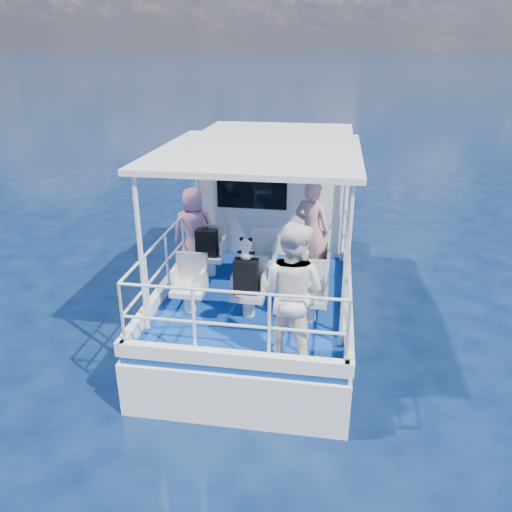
{
  "coord_description": "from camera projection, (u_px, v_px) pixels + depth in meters",
  "views": [
    {
      "loc": [
        1.13,
        -7.51,
        4.56
      ],
      "look_at": [
        -0.0,
        -0.4,
        1.55
      ],
      "focal_mm": 35.0,
      "sensor_mm": 36.0,
      "label": 1
    }
  ],
  "objects": [
    {
      "name": "deck",
      "position": [
        268.0,
        262.0,
        9.34
      ],
      "size": [
        2.9,
        6.9,
        0.1
      ],
      "primitive_type": "cube",
      "color": "navy",
      "rests_on": "hull"
    },
    {
      "name": "seat_stbd_fwd",
      "position": [
        314.0,
        271.0,
        8.39
      ],
      "size": [
        0.48,
        0.46,
        0.38
      ],
      "primitive_type": "cube",
      "color": "silver",
      "rests_on": "deck"
    },
    {
      "name": "seat_center_aft",
      "position": [
        249.0,
        303.0,
        7.34
      ],
      "size": [
        0.48,
        0.46,
        0.38
      ],
      "primitive_type": "cube",
      "color": "silver",
      "rests_on": "deck"
    },
    {
      "name": "seat_port_aft",
      "position": [
        190.0,
        299.0,
        7.47
      ],
      "size": [
        0.48,
        0.46,
        0.38
      ],
      "primitive_type": "cube",
      "color": "silver",
      "rests_on": "deck"
    },
    {
      "name": "canopy_posts",
      "position": [
        258.0,
        226.0,
        7.76
      ],
      "size": [
        2.77,
        2.97,
        2.2
      ],
      "color": "white",
      "rests_on": "deck"
    },
    {
      "name": "backpack_center",
      "position": [
        246.0,
        276.0,
        7.14
      ],
      "size": [
        0.34,
        0.19,
        0.52
      ],
      "primitive_type": "cube",
      "color": "black",
      "rests_on": "seat_center_aft"
    },
    {
      "name": "panda",
      "position": [
        246.0,
        249.0,
        6.99
      ],
      "size": [
        0.22,
        0.18,
        0.33
      ],
      "primitive_type": null,
      "color": "white",
      "rests_on": "backpack_center"
    },
    {
      "name": "railings",
      "position": [
        254.0,
        270.0,
        7.7
      ],
      "size": [
        2.84,
        3.59,
        1.0
      ],
      "primitive_type": null,
      "color": "white",
      "rests_on": "deck"
    },
    {
      "name": "seat_stbd_aft",
      "position": [
        310.0,
        308.0,
        7.21
      ],
      "size": [
        0.48,
        0.46,
        0.38
      ],
      "primitive_type": "cube",
      "color": "silver",
      "rests_on": "deck"
    },
    {
      "name": "passenger_stbd_aft",
      "position": [
        292.0,
        292.0,
        6.11
      ],
      "size": [
        1.07,
        0.96,
        1.8
      ],
      "primitive_type": "imported",
      "rotation": [
        0.0,
        0.0,
        2.75
      ],
      "color": "white",
      "rests_on": "deck"
    },
    {
      "name": "passenger_port_fwd",
      "position": [
        194.0,
        230.0,
        8.67
      ],
      "size": [
        0.61,
        0.48,
        1.49
      ],
      "primitive_type": "imported",
      "rotation": [
        0.0,
        0.0,
        3.3
      ],
      "color": "pink",
      "rests_on": "deck"
    },
    {
      "name": "cabin",
      "position": [
        277.0,
        185.0,
        10.09
      ],
      "size": [
        2.85,
        2.0,
        2.2
      ],
      "primitive_type": "cube",
      "color": "white",
      "rests_on": "deck"
    },
    {
      "name": "passenger_stbd_fwd",
      "position": [
        311.0,
        230.0,
        8.33
      ],
      "size": [
        0.72,
        0.6,
        1.69
      ],
      "primitive_type": "imported",
      "rotation": [
        0.0,
        0.0,
        2.78
      ],
      "color": "#DA8F8D",
      "rests_on": "deck"
    },
    {
      "name": "hull",
      "position": [
        267.0,
        302.0,
        9.67
      ],
      "size": [
        3.0,
        7.0,
        1.6
      ],
      "primitive_type": "cube",
      "color": "white",
      "rests_on": "ground"
    },
    {
      "name": "ground",
      "position": [
        260.0,
        329.0,
        8.76
      ],
      "size": [
        2000.0,
        2000.0,
        0.0
      ],
      "primitive_type": "plane",
      "color": "#071335",
      "rests_on": "ground"
    },
    {
      "name": "compact_camera",
      "position": [
        205.0,
        228.0,
        8.33
      ],
      "size": [
        0.09,
        0.06,
        0.06
      ],
      "primitive_type": "cube",
      "color": "black",
      "rests_on": "backpack_port"
    },
    {
      "name": "seat_port_fwd",
      "position": [
        210.0,
        264.0,
        8.65
      ],
      "size": [
        0.48,
        0.46,
        0.38
      ],
      "primitive_type": "cube",
      "color": "silver",
      "rests_on": "deck"
    },
    {
      "name": "canopy",
      "position": [
        258.0,
        152.0,
        7.37
      ],
      "size": [
        3.0,
        3.2,
        0.08
      ],
      "primitive_type": "cube",
      "color": "white",
      "rests_on": "cabin"
    },
    {
      "name": "seat_center_fwd",
      "position": [
        262.0,
        268.0,
        8.52
      ],
      "size": [
        0.48,
        0.46,
        0.38
      ],
      "primitive_type": "cube",
      "color": "silver",
      "rests_on": "deck"
    },
    {
      "name": "backpack_port",
      "position": [
        207.0,
        243.0,
        8.44
      ],
      "size": [
        0.36,
        0.2,
        0.47
      ],
      "primitive_type": "cube",
      "color": "black",
      "rests_on": "seat_port_fwd"
    }
  ]
}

